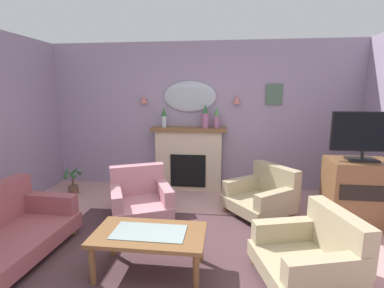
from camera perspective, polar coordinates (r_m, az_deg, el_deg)
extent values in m
cube|color=#C6938E|center=(3.14, -3.18, -25.62)|extent=(6.63, 6.37, 0.10)
cube|color=#9E8CA8|center=(5.26, 1.83, 5.65)|extent=(6.63, 0.10, 2.69)
cube|color=#4C3338|center=(3.27, -2.54, -22.77)|extent=(3.20, 2.40, 0.01)
cube|color=beige|center=(5.21, -0.62, -3.25)|extent=(1.20, 0.28, 1.10)
cube|color=black|center=(5.16, -0.76, -5.35)|extent=(0.64, 0.12, 0.60)
cube|color=brown|center=(5.08, -0.66, 3.06)|extent=(1.36, 0.36, 0.06)
cylinder|color=silver|center=(5.12, -5.71, 4.55)|extent=(0.09, 0.09, 0.20)
cone|color=#2D6633|center=(5.11, -5.74, 6.57)|extent=(0.10, 0.10, 0.16)
cylinder|color=#9E6084|center=(5.01, 2.72, 4.78)|extent=(0.14, 0.14, 0.26)
cone|color=#2D6633|center=(4.99, 2.74, 7.19)|extent=(0.10, 0.10, 0.16)
cylinder|color=#9E6084|center=(5.00, 5.01, 4.51)|extent=(0.11, 0.11, 0.22)
cone|color=#4C8447|center=(4.99, 5.04, 6.68)|extent=(0.10, 0.10, 0.16)
ellipsoid|color=#B2BCC6|center=(5.19, -0.46, 9.64)|extent=(0.96, 0.06, 0.56)
cone|color=#D17066|center=(5.31, -9.77, 8.98)|extent=(0.14, 0.14, 0.14)
cone|color=#D17066|center=(5.10, 9.11, 8.93)|extent=(0.14, 0.14, 0.14)
cube|color=#4C6B56|center=(5.22, 16.36, 9.66)|extent=(0.28, 0.03, 0.36)
cube|color=brown|center=(2.93, -8.69, -17.71)|extent=(1.10, 0.60, 0.04)
cube|color=#8C9E99|center=(2.92, -8.71, -17.29)|extent=(0.72, 0.36, 0.01)
cylinder|color=brown|center=(3.01, -19.65, -22.27)|extent=(0.06, 0.06, 0.40)
cylinder|color=brown|center=(2.77, 0.83, -24.86)|extent=(0.06, 0.06, 0.40)
cylinder|color=brown|center=(3.38, -15.89, -18.12)|extent=(0.06, 0.06, 0.40)
cylinder|color=brown|center=(3.17, 1.79, -19.82)|extent=(0.06, 0.06, 0.40)
cube|color=#934C51|center=(4.10, -27.32, -10.62)|extent=(0.76, 0.19, 0.24)
cylinder|color=brown|center=(4.05, -22.92, -15.94)|extent=(0.07, 0.07, 0.10)
cylinder|color=brown|center=(4.43, -30.65, -14.27)|extent=(0.07, 0.07, 0.10)
cube|color=tan|center=(4.32, 13.30, -11.70)|extent=(1.12, 1.12, 0.16)
cube|color=tan|center=(4.45, 16.63, -7.02)|extent=(0.62, 0.73, 0.45)
cube|color=tan|center=(4.49, 10.36, -8.14)|extent=(0.65, 0.55, 0.22)
cube|color=tan|center=(4.04, 16.83, -10.63)|extent=(0.65, 0.55, 0.22)
cylinder|color=brown|center=(4.40, 6.79, -12.91)|extent=(0.06, 0.06, 0.10)
cylinder|color=brown|center=(3.94, 13.10, -16.09)|extent=(0.06, 0.06, 0.10)
cylinder|color=brown|center=(4.82, 13.33, -10.98)|extent=(0.06, 0.06, 0.10)
cylinder|color=brown|center=(4.40, 19.67, -13.48)|extent=(0.06, 0.06, 0.10)
cube|color=tan|center=(3.08, 21.45, -22.04)|extent=(0.98, 0.98, 0.16)
cube|color=tan|center=(3.10, 27.53, -15.83)|extent=(0.36, 0.81, 0.45)
cube|color=tan|center=(3.24, 18.61, -16.22)|extent=(0.73, 0.32, 0.22)
cube|color=tan|center=(2.74, 25.52, -22.12)|extent=(0.73, 0.32, 0.22)
cylinder|color=brown|center=(3.27, 12.51, -22.06)|extent=(0.06, 0.06, 0.10)
cylinder|color=brown|center=(3.55, 23.50, -19.95)|extent=(0.06, 0.06, 0.10)
cube|color=#B77A84|center=(4.17, -10.30, -12.45)|extent=(1.06, 1.06, 0.16)
cube|color=#B77A84|center=(4.38, -11.03, -7.07)|extent=(0.79, 0.48, 0.45)
cube|color=#B77A84|center=(4.07, -15.21, -10.35)|extent=(0.43, 0.71, 0.22)
cube|color=#B77A84|center=(4.15, -5.67, -9.61)|extent=(0.43, 0.71, 0.22)
cylinder|color=brown|center=(3.89, -14.71, -16.52)|extent=(0.06, 0.06, 0.10)
cylinder|color=brown|center=(3.97, -4.50, -15.59)|extent=(0.06, 0.06, 0.10)
cylinder|color=brown|center=(4.51, -15.23, -12.63)|extent=(0.06, 0.06, 0.10)
cylinder|color=brown|center=(4.58, -6.52, -11.94)|extent=(0.06, 0.06, 0.10)
cube|color=brown|center=(4.49, 30.56, -8.45)|extent=(0.80, 0.56, 0.90)
cube|color=black|center=(4.21, 32.22, -8.51)|extent=(0.68, 0.02, 0.20)
cube|color=black|center=(4.35, 31.24, -2.72)|extent=(0.36, 0.24, 0.03)
cylinder|color=black|center=(4.34, 31.33, -1.88)|extent=(0.04, 0.04, 0.10)
cube|color=black|center=(4.29, 31.73, 2.17)|extent=(0.84, 0.04, 0.52)
cube|color=black|center=(4.27, 31.84, 2.13)|extent=(0.80, 0.01, 0.48)
cylinder|color=brown|center=(5.49, -22.98, -8.57)|extent=(0.17, 0.17, 0.15)
cylinder|color=brown|center=(5.44, -23.10, -7.03)|extent=(0.03, 0.03, 0.16)
cone|color=#2D6633|center=(5.35, -22.32, -5.30)|extent=(0.08, 0.24, 0.17)
cone|color=#2D6633|center=(5.47, -22.75, -4.99)|extent=(0.21, 0.07, 0.22)
cone|color=#2D6633|center=(5.44, -24.16, -5.21)|extent=(0.08, 0.21, 0.22)
cone|color=#2D6633|center=(5.31, -23.61, -5.53)|extent=(0.24, 0.10, 0.19)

